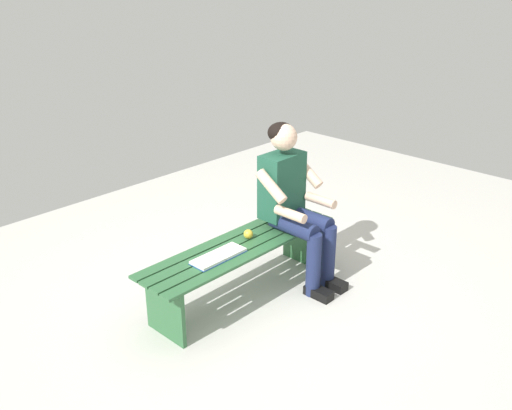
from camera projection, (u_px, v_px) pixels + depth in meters
The scene contains 4 objects.
bench_near at pixel (241, 256), 4.14m from camera, with size 1.66×0.42×0.43m.
person_seated at pixel (294, 198), 4.25m from camera, with size 0.50×0.69×1.24m.
apple at pixel (248, 234), 4.16m from camera, with size 0.07×0.07×0.07m, color gold.
book_open at pixel (219, 256), 3.90m from camera, with size 0.41×0.16×0.02m.
Camera 1 is at (2.58, 2.60, 2.30)m, focal length 39.67 mm.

